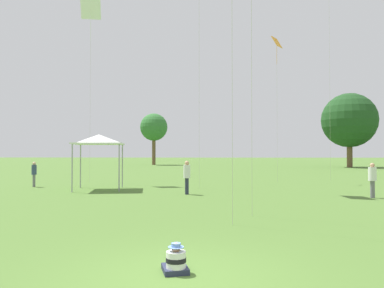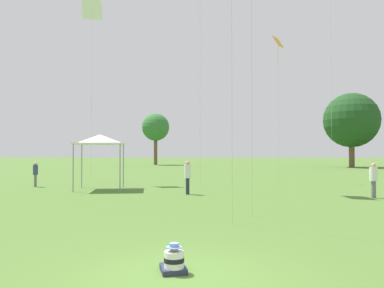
{
  "view_description": "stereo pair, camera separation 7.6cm",
  "coord_description": "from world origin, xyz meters",
  "px_view_note": "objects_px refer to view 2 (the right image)",
  "views": [
    {
      "loc": [
        0.51,
        -6.55,
        2.2
      ],
      "look_at": [
        -0.02,
        6.31,
        2.49
      ],
      "focal_mm": 35.0,
      "sensor_mm": 36.0,
      "label": 1
    },
    {
      "loc": [
        0.58,
        -6.54,
        2.2
      ],
      "look_at": [
        -0.02,
        6.31,
        2.49
      ],
      "focal_mm": 35.0,
      "sensor_mm": 36.0,
      "label": 2
    }
  ],
  "objects_px": {
    "seated_toddler": "(174,261)",
    "person_standing_1": "(35,172)",
    "person_standing_0": "(374,177)",
    "kite_5": "(92,13)",
    "canopy_tent": "(100,140)",
    "kite_4": "(278,47)",
    "distant_tree_0": "(351,120)",
    "distant_tree_1": "(156,128)",
    "person_standing_4": "(188,174)"
  },
  "relations": [
    {
      "from": "canopy_tent",
      "to": "distant_tree_0",
      "type": "xyz_separation_m",
      "value": [
        27.31,
        34.02,
        3.96
      ]
    },
    {
      "from": "seated_toddler",
      "to": "person_standing_0",
      "type": "relative_size",
      "value": 0.39
    },
    {
      "from": "person_standing_1",
      "to": "kite_4",
      "type": "xyz_separation_m",
      "value": [
        16.25,
        4.83,
        9.18
      ]
    },
    {
      "from": "canopy_tent",
      "to": "kite_4",
      "type": "distance_m",
      "value": 15.1
    },
    {
      "from": "distant_tree_0",
      "to": "kite_5",
      "type": "bearing_deg",
      "value": -135.5
    },
    {
      "from": "seated_toddler",
      "to": "distant_tree_0",
      "type": "distance_m",
      "value": 53.9
    },
    {
      "from": "person_standing_1",
      "to": "distant_tree_1",
      "type": "xyz_separation_m",
      "value": [
        1.64,
        41.82,
        5.6
      ]
    },
    {
      "from": "seated_toddler",
      "to": "distant_tree_1",
      "type": "height_order",
      "value": "distant_tree_1"
    },
    {
      "from": "distant_tree_0",
      "to": "person_standing_4",
      "type": "bearing_deg",
      "value": -121.21
    },
    {
      "from": "distant_tree_1",
      "to": "person_standing_0",
      "type": "bearing_deg",
      "value": -69.68
    },
    {
      "from": "person_standing_1",
      "to": "canopy_tent",
      "type": "bearing_deg",
      "value": 179.61
    },
    {
      "from": "canopy_tent",
      "to": "person_standing_1",
      "type": "bearing_deg",
      "value": 161.41
    },
    {
      "from": "person_standing_4",
      "to": "distant_tree_1",
      "type": "relative_size",
      "value": 0.19
    },
    {
      "from": "seated_toddler",
      "to": "canopy_tent",
      "type": "height_order",
      "value": "canopy_tent"
    },
    {
      "from": "person_standing_1",
      "to": "person_standing_4",
      "type": "relative_size",
      "value": 0.91
    },
    {
      "from": "distant_tree_1",
      "to": "canopy_tent",
      "type": "bearing_deg",
      "value": -86.07
    },
    {
      "from": "kite_5",
      "to": "person_standing_0",
      "type": "bearing_deg",
      "value": -171.51
    },
    {
      "from": "person_standing_0",
      "to": "kite_5",
      "type": "distance_m",
      "value": 21.81
    },
    {
      "from": "seated_toddler",
      "to": "kite_4",
      "type": "bearing_deg",
      "value": 60.48
    },
    {
      "from": "person_standing_0",
      "to": "distant_tree_0",
      "type": "relative_size",
      "value": 0.15
    },
    {
      "from": "person_standing_4",
      "to": "distant_tree_0",
      "type": "bearing_deg",
      "value": -139.47
    },
    {
      "from": "seated_toddler",
      "to": "kite_4",
      "type": "height_order",
      "value": "kite_4"
    },
    {
      "from": "kite_4",
      "to": "person_standing_1",
      "type": "bearing_deg",
      "value": -172.41
    },
    {
      "from": "kite_4",
      "to": "kite_5",
      "type": "relative_size",
      "value": 0.82
    },
    {
      "from": "canopy_tent",
      "to": "kite_4",
      "type": "xyz_separation_m",
      "value": [
        11.63,
        6.39,
        7.21
      ]
    },
    {
      "from": "seated_toddler",
      "to": "person_standing_1",
      "type": "distance_m",
      "value": 19.54
    },
    {
      "from": "kite_5",
      "to": "seated_toddler",
      "type": "bearing_deg",
      "value": 147.42
    },
    {
      "from": "person_standing_1",
      "to": "canopy_tent",
      "type": "distance_m",
      "value": 5.26
    },
    {
      "from": "kite_4",
      "to": "distant_tree_1",
      "type": "distance_m",
      "value": 39.93
    },
    {
      "from": "kite_5",
      "to": "distant_tree_0",
      "type": "relative_size",
      "value": 1.23
    },
    {
      "from": "person_standing_0",
      "to": "kite_4",
      "type": "relative_size",
      "value": 0.15
    },
    {
      "from": "person_standing_0",
      "to": "distant_tree_1",
      "type": "xyz_separation_m",
      "value": [
        -17.33,
        46.8,
        5.56
      ]
    },
    {
      "from": "distant_tree_0",
      "to": "canopy_tent",
      "type": "bearing_deg",
      "value": -128.76
    },
    {
      "from": "seated_toddler",
      "to": "distant_tree_0",
      "type": "bearing_deg",
      "value": 52.02
    },
    {
      "from": "person_standing_0",
      "to": "distant_tree_0",
      "type": "height_order",
      "value": "distant_tree_0"
    },
    {
      "from": "seated_toddler",
      "to": "person_standing_1",
      "type": "xyz_separation_m",
      "value": [
        -10.43,
        16.51,
        0.75
      ]
    },
    {
      "from": "person_standing_4",
      "to": "seated_toddler",
      "type": "bearing_deg",
      "value": 73.96
    },
    {
      "from": "person_standing_0",
      "to": "distant_tree_1",
      "type": "bearing_deg",
      "value": -49.79
    },
    {
      "from": "distant_tree_1",
      "to": "kite_4",
      "type": "bearing_deg",
      "value": -68.45
    },
    {
      "from": "seated_toddler",
      "to": "person_standing_1",
      "type": "relative_size",
      "value": 0.41
    },
    {
      "from": "canopy_tent",
      "to": "distant_tree_0",
      "type": "relative_size",
      "value": 0.3
    },
    {
      "from": "kite_4",
      "to": "distant_tree_0",
      "type": "distance_m",
      "value": 31.93
    },
    {
      "from": "distant_tree_0",
      "to": "kite_4",
      "type": "bearing_deg",
      "value": -119.58
    },
    {
      "from": "canopy_tent",
      "to": "kite_5",
      "type": "xyz_separation_m",
      "value": [
        -2.15,
        5.07,
        9.52
      ]
    },
    {
      "from": "person_standing_4",
      "to": "kite_4",
      "type": "distance_m",
      "value": 14.05
    },
    {
      "from": "kite_4",
      "to": "distant_tree_1",
      "type": "xyz_separation_m",
      "value": [
        -14.61,
        36.99,
        -3.59
      ]
    },
    {
      "from": "kite_4",
      "to": "person_standing_0",
      "type": "bearing_deg",
      "value": -83.48
    },
    {
      "from": "person_standing_0",
      "to": "canopy_tent",
      "type": "xyz_separation_m",
      "value": [
        -14.35,
        3.43,
        1.94
      ]
    },
    {
      "from": "person_standing_0",
      "to": "distant_tree_1",
      "type": "distance_m",
      "value": 50.21
    },
    {
      "from": "person_standing_1",
      "to": "person_standing_4",
      "type": "xyz_separation_m",
      "value": [
        9.94,
        -3.82,
        0.09
      ]
    }
  ]
}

